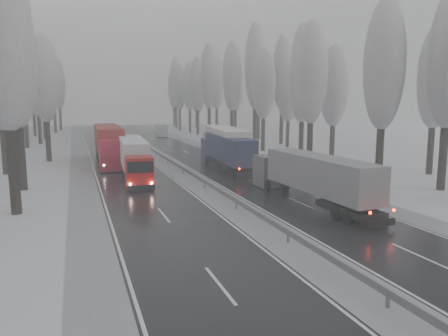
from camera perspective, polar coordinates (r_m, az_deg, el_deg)
ground at (r=21.04m, az=13.47°, el=-12.81°), size 260.00×260.00×0.00m
carriageway_right at (r=49.69m, az=0.01°, el=-0.13°), size 7.50×200.00×0.03m
carriageway_left at (r=47.37m, az=-12.09°, el=-0.76°), size 7.50×200.00×0.03m
median_slush at (r=48.26m, az=-5.90°, el=-0.43°), size 3.00×200.00×0.04m
shoulder_right at (r=51.49m, az=5.22°, el=0.15°), size 2.40×200.00×0.04m
shoulder_left at (r=47.06m, az=-18.09°, el=-1.05°), size 2.40×200.00×0.04m
median_guardrail at (r=48.16m, az=-5.91°, el=0.25°), size 0.12×200.00×0.76m
tree_16 at (r=41.26m, az=20.20°, el=12.39°), size 3.60×3.60×16.53m
tree_17 at (r=50.60m, az=25.91°, el=10.56°), size 3.60×3.60×15.54m
tree_18 at (r=50.35m, az=11.39°, el=12.02°), size 3.60×3.60×16.58m
tree_19 at (r=56.57m, az=14.18°, el=10.24°), size 3.60×3.60×14.57m
tree_20 at (r=59.05m, az=10.23°, el=10.99°), size 3.60×3.60×15.71m
tree_21 at (r=63.73m, az=10.28°, el=12.48°), size 3.60×3.60×18.62m
tree_22 at (r=68.00m, az=5.22°, el=10.85°), size 3.60×3.60×15.86m
tree_23 at (r=74.29m, az=8.41°, el=9.47°), size 3.60×3.60×13.55m
tree_24 at (r=73.48m, az=4.12°, el=13.00°), size 3.60×3.60×20.49m
tree_25 at (r=79.95m, az=7.64°, el=12.12°), size 3.60×3.60×19.44m
tree_26 at (r=82.81m, az=1.06°, el=11.78°), size 3.60×3.60×18.78m
tree_27 at (r=89.13m, az=4.57°, el=11.06°), size 3.60×3.60×17.62m
tree_28 at (r=92.57m, az=-1.98°, el=11.78°), size 3.60×3.60×19.62m
tree_29 at (r=98.68m, az=1.51°, el=11.03°), size 3.60×3.60×18.11m
tree_30 at (r=101.93m, az=-3.48°, el=10.85°), size 3.60×3.60×17.86m
tree_31 at (r=107.48m, az=-0.97°, el=11.00°), size 3.60×3.60×18.58m
tree_32 at (r=109.19m, az=-4.52°, el=10.52°), size 3.60×3.60×17.33m
tree_33 at (r=113.82m, az=-3.46°, el=9.49°), size 3.60×3.60×14.33m
tree_34 at (r=115.87m, az=-5.85°, el=10.49°), size 3.60×3.60×17.63m
tree_35 at (r=122.15m, az=-2.00°, el=10.62°), size 3.60×3.60×18.25m
tree_36 at (r=125.81m, az=-6.31°, el=11.09°), size 3.60×3.60×20.23m
tree_37 at (r=131.31m, az=-3.66°, el=9.95°), size 3.60×3.60×16.37m
tree_38 at (r=136.44m, az=-6.59°, el=10.29°), size 3.60×3.60×17.97m
tree_39 at (r=140.93m, az=-5.80°, el=9.78°), size 3.60×3.60×16.19m
tree_56 at (r=32.65m, az=-26.82°, el=14.92°), size 3.60×3.60×18.12m
tree_58 at (r=41.39m, az=-25.68°, el=12.67°), size 3.60×3.60×17.21m
tree_62 at (r=60.32m, az=-22.41°, el=10.63°), size 3.60×3.60×16.04m
tree_64 at (r=69.61m, az=-25.57°, el=9.77°), size 3.60×3.60×15.42m
tree_65 at (r=73.91m, az=-26.76°, el=11.59°), size 3.60×3.60×19.48m
tree_66 at (r=79.17m, az=-24.70°, el=9.50°), size 3.60×3.60×15.23m
tree_67 at (r=83.33m, az=-25.45°, el=10.20°), size 3.60×3.60×17.09m
tree_68 at (r=85.81m, az=-23.24°, el=10.07°), size 3.60×3.60×16.65m
tree_69 at (r=90.32m, az=-26.24°, el=10.87°), size 3.60×3.60×19.35m
tree_70 at (r=95.86m, az=-22.66°, el=10.06°), size 3.60×3.60×17.09m
tree_71 at (r=100.30m, az=-25.34°, el=10.72°), size 3.60×3.60×19.61m
tree_72 at (r=105.32m, az=-23.74°, el=9.12°), size 3.60×3.60×15.11m
tree_73 at (r=109.60m, az=-25.14°, el=9.69°), size 3.60×3.60×17.22m
tree_74 at (r=115.96m, az=-21.47°, el=10.59°), size 3.60×3.60×19.68m
tree_75 at (r=120.61m, az=-25.77°, el=9.91°), size 3.60×3.60×18.60m
tree_76 at (r=125.28m, az=-20.80°, el=10.10°), size 3.60×3.60×18.55m
tree_77 at (r=129.48m, az=-23.20°, el=8.71°), size 3.60×3.60×14.32m
tree_78 at (r=132.02m, az=-22.28°, el=10.20°), size 3.60×3.60×19.55m
tree_79 at (r=136.13m, az=-23.33°, el=9.41°), size 3.60×3.60×17.07m
truck_grey_tarp at (r=33.25m, az=11.27°, el=-0.91°), size 2.87×14.63×3.73m
truck_blue_box at (r=49.01m, az=0.30°, el=2.41°), size 3.30×15.28×3.89m
truck_cream_box at (r=53.39m, az=-0.05°, el=3.32°), size 5.07×17.73×4.51m
box_truck_distant at (r=97.33m, az=-8.18°, el=4.93°), size 3.15×7.61×2.76m
truck_red_white at (r=45.06m, az=-11.73°, el=1.62°), size 3.18×14.95×3.81m
truck_red_red at (r=55.87m, az=-14.83°, el=3.31°), size 3.06×17.90×4.58m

